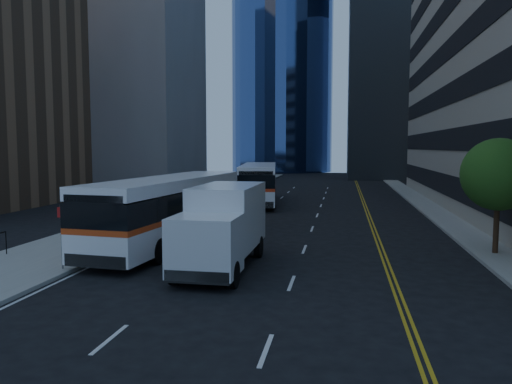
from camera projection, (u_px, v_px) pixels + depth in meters
ground at (270, 299)px, 15.94m from camera, size 160.00×160.00×0.00m
sidewalk_west at (190, 204)px, 42.26m from camera, size 5.00×90.00×0.15m
sidewalk_east at (430, 208)px, 38.92m from camera, size 2.00×90.00×0.15m
midrise_west at (127, 57)px, 70.17m from camera, size 18.00×18.00×35.00m
street_tree at (498, 175)px, 21.92m from camera, size 3.20×3.20×5.10m
bus_front at (170, 208)px, 24.65m from camera, size 4.13×13.23×3.35m
bus_rear at (259, 182)px, 43.03m from camera, size 4.52×13.26×3.35m
box_truck at (223, 226)px, 19.85m from camera, size 2.45×6.87×3.28m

